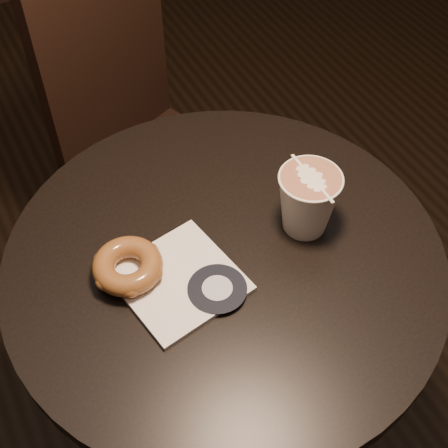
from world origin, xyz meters
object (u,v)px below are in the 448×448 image
object	(u,v)px
cafe_table	(224,321)
latte_cup	(307,202)
pastry_bag	(179,280)
doughnut	(128,266)
chair	(137,128)

from	to	relation	value
cafe_table	latte_cup	size ratio (longest dim) A/B	6.75
pastry_bag	doughnut	distance (m)	0.08
chair	doughnut	distance (m)	0.66
doughnut	cafe_table	bearing A→B (deg)	-12.16
chair	doughnut	xyz separation A→B (m)	(-0.22, -0.57, 0.26)
doughnut	latte_cup	xyz separation A→B (m)	(0.29, -0.04, 0.03)
cafe_table	chair	size ratio (longest dim) A/B	0.81
pastry_bag	latte_cup	distance (m)	0.24
chair	pastry_bag	world-z (taller)	chair
doughnut	latte_cup	bearing A→B (deg)	-7.53
pastry_bag	doughnut	bearing A→B (deg)	133.48
chair	latte_cup	bearing A→B (deg)	-106.91
doughnut	latte_cup	world-z (taller)	latte_cup
chair	doughnut	bearing A→B (deg)	-134.79
cafe_table	latte_cup	distance (m)	0.29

